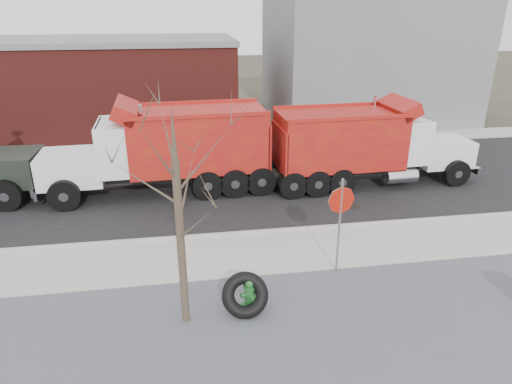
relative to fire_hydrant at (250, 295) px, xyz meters
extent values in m
plane|color=#383328|center=(1.63, 2.37, -0.40)|extent=(120.00, 120.00, 0.00)
cube|color=slate|center=(1.63, -1.13, -0.38)|extent=(60.00, 5.00, 0.03)
cube|color=#9E9B93|center=(1.63, 2.62, -0.37)|extent=(60.00, 2.50, 0.06)
cube|color=#9E9B93|center=(1.63, 3.92, -0.34)|extent=(60.00, 0.15, 0.11)
cube|color=black|center=(1.63, 8.67, -0.39)|extent=(60.00, 9.40, 0.02)
cube|color=#9E9B93|center=(1.63, 14.37, -0.37)|extent=(60.00, 2.00, 0.06)
cube|color=gray|center=(10.63, 20.37, 3.60)|extent=(12.00, 10.00, 8.00)
cube|color=maroon|center=(-8.37, 19.37, 2.10)|extent=(20.00, 8.00, 5.00)
cube|color=gray|center=(-8.37, 19.37, 4.75)|extent=(20.20, 8.20, 0.30)
cylinder|color=#382D23|center=(-1.57, -0.23, 1.60)|extent=(0.18, 0.18, 4.00)
cone|color=#382D23|center=(-1.57, -0.23, 4.20)|extent=(0.14, 0.14, 1.20)
cylinder|color=#256128|center=(0.00, 0.01, -0.37)|extent=(0.46, 0.46, 0.06)
cylinder|color=#256128|center=(0.00, 0.01, -0.05)|extent=(0.24, 0.24, 0.63)
cylinder|color=#256128|center=(0.00, 0.01, 0.23)|extent=(0.31, 0.31, 0.05)
sphere|color=#256128|center=(0.00, 0.01, 0.33)|extent=(0.25, 0.25, 0.25)
cylinder|color=#256128|center=(0.00, 0.01, 0.44)|extent=(0.05, 0.05, 0.06)
cylinder|color=#256128|center=(-0.17, -0.05, 0.04)|extent=(0.15, 0.15, 0.12)
cylinder|color=#256128|center=(0.17, 0.06, 0.04)|extent=(0.15, 0.15, 0.12)
cylinder|color=#256128|center=(0.05, -0.16, 0.02)|extent=(0.19, 0.17, 0.16)
torus|color=black|center=(-0.14, -0.13, 0.10)|extent=(1.23, 1.05, 1.09)
cylinder|color=gray|center=(2.63, 1.27, 1.01)|extent=(0.06, 0.06, 2.81)
cylinder|color=#A9180C|center=(2.63, 1.27, 1.81)|extent=(0.76, 0.14, 0.76)
cube|color=black|center=(6.04, 7.80, 0.26)|extent=(8.45, 1.19, 0.22)
cube|color=silver|center=(9.38, 7.93, 0.81)|extent=(2.24, 2.01, 1.08)
cube|color=silver|center=(10.45, 7.97, 0.81)|extent=(0.13, 1.73, 0.99)
cube|color=silver|center=(7.48, 7.85, 1.50)|extent=(1.66, 2.33, 1.77)
cube|color=black|center=(8.23, 7.88, 1.99)|extent=(0.13, 1.97, 0.79)
cube|color=#A2260D|center=(4.76, 7.75, 1.59)|extent=(5.02, 2.56, 2.17)
cylinder|color=silver|center=(6.59, 8.76, 1.94)|extent=(0.14, 0.14, 2.37)
cylinder|color=black|center=(9.54, 9.00, 0.16)|extent=(1.09, 0.34, 1.08)
cylinder|color=black|center=(9.62, 6.87, 0.16)|extent=(1.09, 0.34, 1.08)
cylinder|color=black|center=(3.55, 8.65, 0.16)|extent=(1.09, 0.34, 1.08)
cylinder|color=black|center=(3.62, 6.76, 0.16)|extent=(1.09, 0.34, 1.08)
cube|color=black|center=(-2.24, 8.11, 0.30)|extent=(8.61, 1.32, 0.23)
cube|color=silver|center=(-5.65, 7.95, 0.88)|extent=(2.40, 2.15, 1.16)
cube|color=silver|center=(-6.72, 7.90, 0.88)|extent=(0.15, 1.84, 1.05)
cube|color=silver|center=(-3.75, 8.04, 1.62)|extent=(1.79, 2.49, 1.89)
cube|color=black|center=(-4.50, 8.00, 2.14)|extent=(0.15, 2.10, 0.84)
cube|color=#A2260D|center=(-0.87, 8.17, 1.72)|extent=(5.36, 2.76, 2.31)
cylinder|color=silver|center=(-2.85, 7.08, 2.09)|extent=(0.15, 0.15, 2.52)
cylinder|color=black|center=(-5.79, 6.81, 0.20)|extent=(1.17, 0.37, 1.16)
cylinder|color=black|center=(-5.90, 9.07, 0.20)|extent=(1.17, 0.37, 1.16)
cylinder|color=black|center=(0.43, 7.22, 0.20)|extent=(1.17, 0.37, 1.16)
cylinder|color=black|center=(0.34, 9.24, 0.20)|extent=(1.17, 0.37, 1.16)
cube|color=black|center=(-8.05, 8.28, 0.89)|extent=(2.37, 2.12, 1.16)
cube|color=silver|center=(-6.98, 8.25, 0.89)|extent=(0.11, 1.84, 1.05)
cylinder|color=black|center=(-7.82, 9.41, 0.20)|extent=(1.17, 0.35, 1.16)
cylinder|color=black|center=(-7.88, 7.13, 0.20)|extent=(1.17, 0.35, 1.16)
camera|label=1|loc=(-1.32, -9.27, 6.55)|focal=32.00mm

